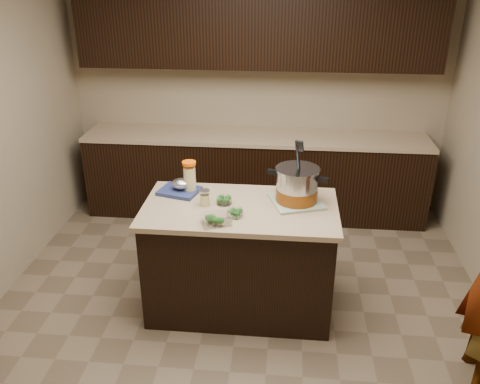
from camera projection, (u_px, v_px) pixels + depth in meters
The scene contains 12 objects.
ground_plane at pixel (240, 305), 4.17m from camera, with size 4.00×4.00×0.00m, color brown.
room_shell at pixel (240, 99), 3.45m from camera, with size 4.04×4.04×2.72m.
back_cabinets at pixel (256, 130), 5.35m from camera, with size 3.60×0.63×2.33m.
island at pixel (240, 258), 3.98m from camera, with size 1.46×0.81×0.90m.
dish_towel at pixel (296, 201), 3.85m from camera, with size 0.36×0.36×0.02m, color #567951.
stock_pot at pixel (297, 187), 3.80m from camera, with size 0.46×0.41×0.47m.
lemonade_pitcher at pixel (190, 179), 3.96m from camera, with size 0.14×0.14×0.26m.
mason_jar at pixel (205, 198), 3.79m from camera, with size 0.10×0.10×0.13m.
broccoli_tub_left at pixel (224, 201), 3.83m from camera, with size 0.15×0.15×0.06m.
broccoli_tub_right at pixel (235, 213), 3.64m from camera, with size 0.14×0.14×0.06m.
broccoli_tub_rect at pixel (216, 220), 3.53m from camera, with size 0.24×0.21×0.07m.
blue_tray at pixel (180, 188), 4.00m from camera, with size 0.35×0.31×0.11m.
Camera 1 is at (0.33, -3.38, 2.59)m, focal length 38.00 mm.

